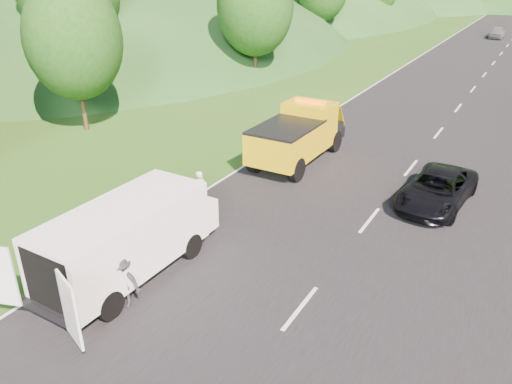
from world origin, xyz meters
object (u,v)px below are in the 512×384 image
Objects in this scene: suitcase at (144,217)px; spare_tire at (76,325)px; woman at (202,208)px; worker at (126,306)px; child at (185,244)px; passing_suv at (435,205)px; tow_truck at (298,134)px; white_van at (128,236)px.

suitcase is 5.70m from spare_tire.
woman is 2.72× the size of suitcase.
worker is at bearing -54.57° from suitcase.
child is at bearing -10.61° from suitcase.
spare_tire is at bearing -134.52° from worker.
suitcase is at bearing 113.25° from spare_tire.
child is 0.19× the size of passing_suv.
tow_truck reaches higher than worker.
tow_truck is 7.17m from passing_suv.
white_van is 10.39× the size of spare_tire.
white_van is 5.04m from woman.
passing_suv is (7.89, 4.93, 0.00)m from woman.
worker is at bearing -47.35° from child.
white_van reaches higher than woman.
passing_suv is (8.97, 7.05, -0.28)m from suitcase.
white_van is at bearing -65.02° from child.
tow_truck reaches higher than passing_suv.
woman reaches higher than child.
passing_suv is (7.08, 9.71, -1.36)m from white_van.
spare_tire is (0.05, -4.82, 0.00)m from child.
child is 2.26m from suitcase.
white_van is at bearing -90.83° from tow_truck.
woman is 6.34m from worker.
suitcase is (-1.90, 2.66, -1.08)m from white_van.
woman is at bearing 86.35° from worker.
suitcase is at bearing 126.20° from white_van.
suitcase is 11.41m from passing_suv.
woman is at bearing 100.37° from white_van.
tow_truck is 6.71m from woman.
spare_tire is at bearing -81.52° from white_van.
tow_truck is 4.18× the size of woman.
tow_truck is at bearing 76.24° from suitcase.
spare_tire is at bearing -56.80° from child.
child is (0.09, -9.03, -1.35)m from tow_truck.
passing_suv is (6.86, -1.57, -1.35)m from tow_truck.
white_van is 4.23× the size of worker.
tow_truck is at bearing 89.64° from white_van.
suitcase reaches higher than spare_tire.
worker reaches higher than child.
tow_truck is 9.83× the size of spare_tire.
white_van reaches higher than spare_tire.
child is at bearing -89.18° from tow_truck.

